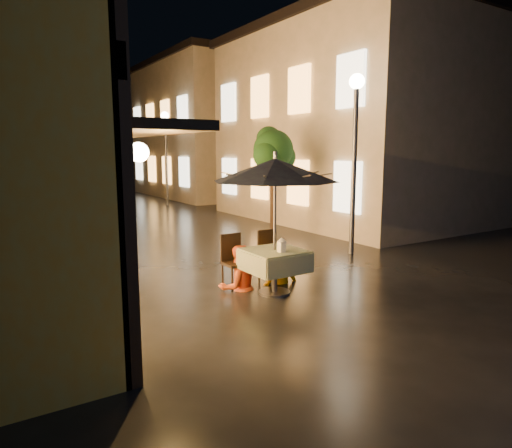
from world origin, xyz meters
TOP-DOWN VIEW (x-y plane):
  - ground at (0.00, 0.00)m, footprint 90.00×90.00m
  - east_building_near at (7.49, 6.50)m, footprint 7.30×9.30m
  - east_building_far at (7.49, 18.00)m, footprint 7.30×10.30m
  - street_tree at (2.41, 4.51)m, footprint 1.43×1.20m
  - streetlamp_near at (3.00, 2.00)m, footprint 0.36×0.36m
  - streetlamp_far at (3.00, 14.00)m, footprint 0.36×0.36m
  - cafe_table at (-0.38, 0.40)m, footprint 0.99×0.99m
  - patio_umbrella at (-0.38, 0.40)m, footprint 2.16×2.16m
  - cafe_chair_left at (-0.78, 1.14)m, footprint 0.42×0.42m
  - cafe_chair_right at (0.02, 1.14)m, footprint 0.42×0.42m
  - table_lantern at (-0.38, 0.20)m, footprint 0.16×0.16m
  - person_orange at (-0.77, 1.00)m, footprint 0.79×0.63m
  - person_yellow at (0.09, 0.92)m, footprint 0.94×0.59m
  - bicycle_0 at (-2.78, 3.95)m, footprint 1.66×0.83m
  - bicycle_1 at (-2.54, 4.11)m, footprint 1.74×0.85m
  - bicycle_2 at (-2.66, 4.89)m, footprint 1.82×1.12m
  - bicycle_3 at (-2.42, 7.06)m, footprint 1.57×0.81m
  - bicycle_4 at (-2.44, 7.80)m, footprint 1.81×0.74m
  - bicycle_5 at (-2.74, 8.98)m, footprint 1.74×0.64m

SIDE VIEW (x-z plane):
  - ground at x=0.00m, z-range 0.00..0.00m
  - bicycle_0 at x=-2.78m, z-range 0.00..0.84m
  - bicycle_2 at x=-2.66m, z-range 0.00..0.90m
  - bicycle_3 at x=-2.42m, z-range 0.00..0.91m
  - bicycle_4 at x=-2.44m, z-range 0.00..0.93m
  - bicycle_1 at x=-2.54m, z-range 0.00..1.01m
  - bicycle_5 at x=-2.74m, z-range 0.00..1.02m
  - cafe_chair_left at x=-0.78m, z-range 0.05..1.03m
  - cafe_chair_right at x=0.02m, z-range 0.05..1.03m
  - cafe_table at x=-0.38m, z-range 0.20..0.98m
  - person_yellow at x=0.09m, z-range 0.00..1.41m
  - person_orange at x=-0.77m, z-range 0.00..1.55m
  - table_lantern at x=-0.38m, z-range 0.79..1.04m
  - patio_umbrella at x=-0.38m, z-range 0.92..3.38m
  - street_tree at x=2.41m, z-range 0.85..4.00m
  - streetlamp_near at x=3.00m, z-range 0.80..5.03m
  - streetlamp_far at x=3.00m, z-range 0.80..5.03m
  - east_building_near at x=7.49m, z-range 0.01..6.81m
  - east_building_far at x=7.49m, z-range 0.01..7.31m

